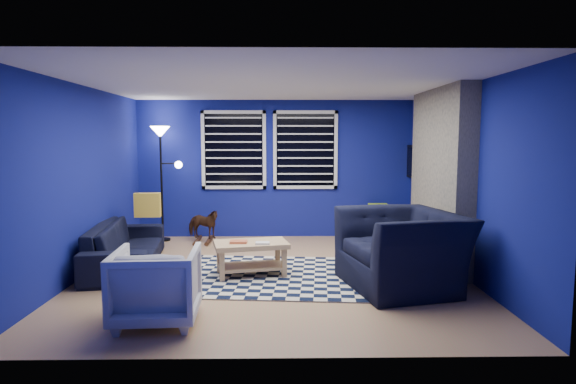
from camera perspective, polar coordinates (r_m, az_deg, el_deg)
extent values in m
plane|color=tan|center=(6.54, -1.73, -9.66)|extent=(5.00, 5.00, 0.00)
plane|color=white|center=(6.33, -1.80, 12.66)|extent=(5.00, 5.00, 0.00)
plane|color=navy|center=(8.81, -1.53, 2.73)|extent=(5.00, 0.00, 5.00)
plane|color=navy|center=(6.82, -23.26, 1.18)|extent=(0.00, 5.00, 5.00)
plane|color=navy|center=(6.76, 19.96, 1.26)|extent=(0.00, 5.00, 5.00)
cube|color=gray|center=(7.18, 17.57, 1.63)|extent=(0.26, 2.00, 2.50)
cube|color=black|center=(7.26, 16.28, -5.46)|extent=(0.04, 0.70, 0.60)
cube|color=gray|center=(7.29, 15.22, -7.87)|extent=(0.50, 1.20, 0.08)
cube|color=black|center=(8.81, -6.44, 4.97)|extent=(1.05, 0.02, 1.30)
cube|color=white|center=(8.81, -6.50, 9.39)|extent=(1.17, 0.05, 0.06)
cube|color=white|center=(8.84, -6.39, 0.56)|extent=(1.17, 0.05, 0.06)
cube|color=black|center=(8.78, 2.07, 5.00)|extent=(1.05, 0.02, 1.30)
cube|color=white|center=(8.78, 2.09, 9.44)|extent=(1.17, 0.05, 0.06)
cube|color=white|center=(8.81, 2.05, 0.58)|extent=(1.17, 0.05, 0.06)
cube|color=black|center=(8.63, 14.96, 3.44)|extent=(0.06, 1.00, 0.58)
cube|color=black|center=(8.62, 14.74, 3.44)|extent=(0.01, 0.92, 0.50)
cube|color=black|center=(6.45, -2.47, -9.83)|extent=(2.66, 2.20, 0.02)
imported|color=black|center=(7.15, -18.64, -6.05)|extent=(2.21, 1.11, 0.62)
imported|color=black|center=(6.03, 13.35, -6.67)|extent=(1.68, 1.54, 0.93)
imported|color=gray|center=(4.96, -15.33, -10.62)|extent=(0.84, 0.86, 0.75)
imported|color=#432B15|center=(8.51, -10.05, -3.74)|extent=(0.44, 0.67, 0.52)
cube|color=tan|center=(6.37, -4.41, -6.20)|extent=(1.04, 0.73, 0.06)
cube|color=tan|center=(6.44, -4.39, -8.76)|extent=(0.94, 0.63, 0.03)
cube|color=#B65534|center=(6.32, -5.88, -5.89)|extent=(0.25, 0.20, 0.03)
cube|color=silver|center=(6.23, -3.03, -6.06)|extent=(0.20, 0.16, 0.03)
cube|color=tan|center=(6.26, -8.21, -8.57)|extent=(0.07, 0.07, 0.38)
cube|color=tan|center=(6.21, -0.78, -8.62)|extent=(0.07, 0.07, 0.38)
cube|color=tan|center=(6.66, -7.75, -7.64)|extent=(0.07, 0.07, 0.38)
cube|color=tan|center=(6.62, -0.79, -7.68)|extent=(0.07, 0.07, 0.38)
cube|color=tan|center=(8.85, 10.63, -3.74)|extent=(0.69, 0.50, 0.54)
cube|color=black|center=(8.85, 10.63, -3.74)|extent=(0.60, 0.45, 0.43)
cube|color=#BCEE1C|center=(8.80, 10.67, -1.71)|extent=(0.36, 0.29, 0.09)
cylinder|color=black|center=(8.89, -14.57, -5.47)|extent=(0.25, 0.25, 0.03)
cylinder|color=black|center=(8.75, -14.74, 0.53)|extent=(0.04, 0.04, 1.88)
cone|color=white|center=(8.71, -14.92, 6.91)|extent=(0.34, 0.34, 0.19)
sphere|color=white|center=(8.60, -12.85, 3.17)|extent=(0.13, 0.13, 0.13)
cube|color=gold|center=(7.60, -16.32, -1.50)|extent=(0.39, 0.14, 0.37)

